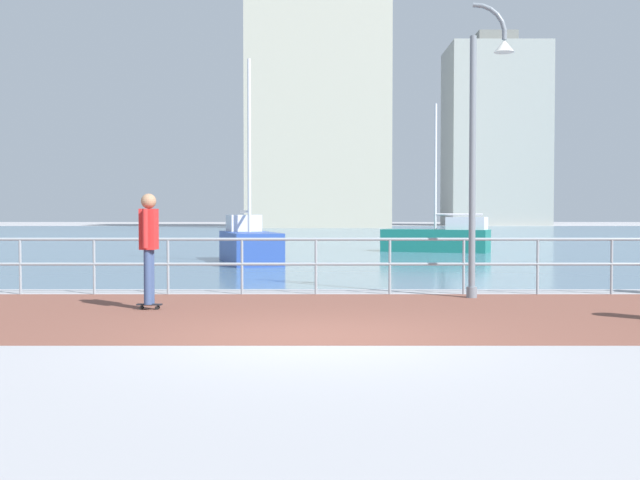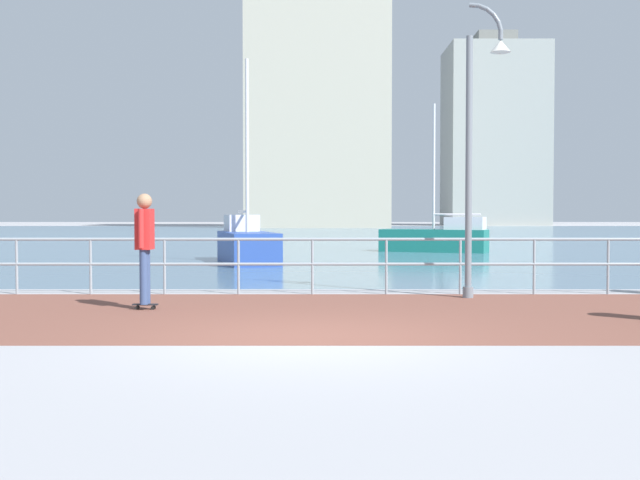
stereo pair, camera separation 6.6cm
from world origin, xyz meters
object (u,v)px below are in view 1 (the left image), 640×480
(skateboarder, at_px, (148,239))
(sailboat_blue, at_px, (438,238))
(lamppost, at_px, (481,135))
(sailboat_ivory, at_px, (248,243))

(skateboarder, distance_m, sailboat_blue, 20.43)
(skateboarder, bearing_deg, lamppost, 16.79)
(lamppost, bearing_deg, sailboat_blue, 83.70)
(sailboat_ivory, height_order, sailboat_blue, sailboat_ivory)
(lamppost, height_order, skateboarder, lamppost)
(sailboat_ivory, xyz_separation_m, sailboat_blue, (7.07, 6.97, -0.03))
(lamppost, bearing_deg, skateboarder, -163.21)
(lamppost, relative_size, skateboarder, 2.88)
(lamppost, relative_size, sailboat_ivory, 0.84)
(skateboarder, height_order, sailboat_ivory, sailboat_ivory)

